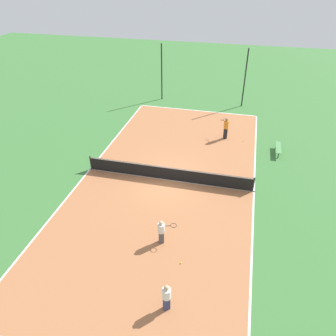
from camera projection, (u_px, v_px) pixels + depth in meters
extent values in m
plane|color=#3D7538|center=(168.00, 180.00, 20.85)|extent=(80.00, 80.00, 0.00)
cube|color=#AD6B42|center=(168.00, 180.00, 20.85)|extent=(10.81, 23.03, 0.02)
cube|color=white|center=(90.00, 169.00, 21.90)|extent=(0.10, 23.03, 0.00)
cube|color=white|center=(254.00, 191.00, 19.79)|extent=(0.10, 23.03, 0.00)
cube|color=white|center=(197.00, 110.00, 30.20)|extent=(10.81, 0.10, 0.00)
cube|color=white|center=(168.00, 180.00, 20.84)|extent=(10.81, 0.10, 0.00)
cylinder|color=black|center=(91.00, 163.00, 21.61)|extent=(0.10, 0.10, 0.98)
cylinder|color=black|center=(253.00, 185.00, 19.54)|extent=(0.10, 0.10, 0.98)
cube|color=black|center=(168.00, 173.00, 20.59)|extent=(10.51, 0.03, 0.93)
cube|color=white|center=(168.00, 168.00, 20.35)|extent=(10.51, 0.04, 0.06)
cube|color=#4C8C4C|center=(278.00, 148.00, 23.51)|extent=(0.36, 1.81, 0.04)
cylinder|color=#4C4C51|center=(278.00, 155.00, 23.02)|extent=(0.08, 0.08, 0.41)
cylinder|color=#4C4C51|center=(278.00, 145.00, 24.25)|extent=(0.08, 0.08, 0.41)
cube|color=navy|center=(167.00, 303.00, 13.04)|extent=(0.32, 0.31, 0.69)
cylinder|color=white|center=(167.00, 293.00, 12.72)|extent=(0.50, 0.50, 0.48)
sphere|color=tan|center=(166.00, 288.00, 12.53)|extent=(0.21, 0.21, 0.21)
cube|color=#4C4C51|center=(161.00, 237.00, 16.11)|extent=(0.30, 0.27, 0.68)
cylinder|color=silver|center=(161.00, 228.00, 15.80)|extent=(0.46, 0.46, 0.47)
sphere|color=beige|center=(161.00, 223.00, 15.61)|extent=(0.20, 0.20, 0.20)
cylinder|color=#262626|center=(168.00, 226.00, 15.76)|extent=(0.27, 0.12, 0.03)
torus|color=black|center=(174.00, 225.00, 15.78)|extent=(0.39, 0.39, 0.02)
cube|color=black|center=(225.00, 133.00, 25.35)|extent=(0.31, 0.32, 0.86)
cylinder|color=orange|center=(226.00, 125.00, 24.96)|extent=(0.50, 0.50, 0.60)
sphere|color=#A87A56|center=(227.00, 120.00, 24.72)|extent=(0.26, 0.26, 0.26)
cylinder|color=#262626|center=(224.00, 121.00, 25.12)|extent=(0.19, 0.25, 0.03)
torus|color=black|center=(222.00, 120.00, 25.34)|extent=(0.42, 0.42, 0.02)
sphere|color=#CCE033|center=(138.00, 169.00, 21.77)|extent=(0.07, 0.07, 0.07)
sphere|color=#CCE033|center=(181.00, 263.00, 15.12)|extent=(0.07, 0.07, 0.07)
sphere|color=#CCE033|center=(243.00, 141.00, 25.12)|extent=(0.07, 0.07, 0.07)
cylinder|color=black|center=(162.00, 72.00, 31.29)|extent=(0.12, 0.12, 5.31)
cylinder|color=black|center=(245.00, 78.00, 29.75)|extent=(0.12, 0.12, 5.31)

